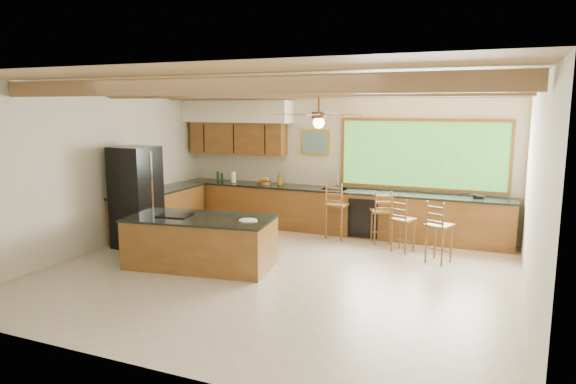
% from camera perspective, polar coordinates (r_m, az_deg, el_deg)
% --- Properties ---
extents(ground, '(7.20, 7.20, 0.00)m').
position_cam_1_polar(ground, '(8.25, -1.24, -8.98)').
color(ground, '#BFB69F').
rests_on(ground, ground).
extents(room_shell, '(7.27, 6.54, 3.02)m').
position_cam_1_polar(room_shell, '(8.50, -0.51, 6.80)').
color(room_shell, beige).
rests_on(room_shell, ground).
extents(counter_run, '(7.12, 3.10, 1.23)m').
position_cam_1_polar(counter_run, '(10.68, 0.32, -2.10)').
color(counter_run, brown).
rests_on(counter_run, ground).
extents(island, '(2.51, 1.44, 0.85)m').
position_cam_1_polar(island, '(8.59, -9.69, -5.47)').
color(island, brown).
rests_on(island, ground).
extents(refrigerator, '(0.76, 0.74, 1.89)m').
position_cam_1_polar(refrigerator, '(9.94, -16.50, -0.56)').
color(refrigerator, black).
rests_on(refrigerator, ground).
extents(bar_stool_a, '(0.50, 0.50, 1.04)m').
position_cam_1_polar(bar_stool_a, '(9.96, 10.24, -2.22)').
color(bar_stool_a, brown).
rests_on(bar_stool_a, ground).
extents(bar_stool_b, '(0.44, 0.44, 1.15)m').
position_cam_1_polar(bar_stool_b, '(10.17, 5.37, -1.50)').
color(bar_stool_b, brown).
rests_on(bar_stool_b, ground).
extents(bar_stool_c, '(0.46, 0.46, 1.00)m').
position_cam_1_polar(bar_stool_c, '(9.43, 12.64, -3.11)').
color(bar_stool_c, brown).
rests_on(bar_stool_c, ground).
extents(bar_stool_d, '(0.50, 0.50, 1.06)m').
position_cam_1_polar(bar_stool_d, '(8.94, 16.43, -3.72)').
color(bar_stool_d, brown).
rests_on(bar_stool_d, ground).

